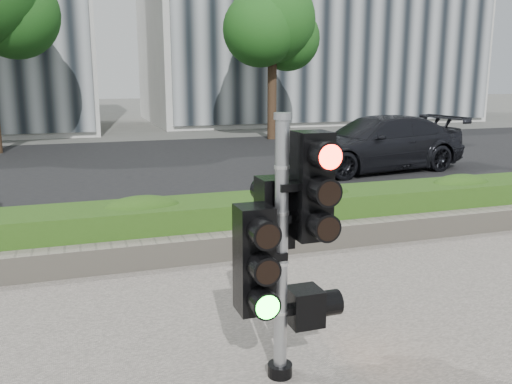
% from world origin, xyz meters
% --- Properties ---
extents(ground, '(120.00, 120.00, 0.00)m').
position_xyz_m(ground, '(0.00, 0.00, 0.00)').
color(ground, '#51514C').
rests_on(ground, ground).
extents(road, '(60.00, 13.00, 0.02)m').
position_xyz_m(road, '(0.00, 10.00, 0.01)').
color(road, black).
rests_on(road, ground).
extents(curb, '(60.00, 0.25, 0.12)m').
position_xyz_m(curb, '(0.00, 3.15, 0.06)').
color(curb, gray).
rests_on(curb, ground).
extents(stone_wall, '(12.00, 0.32, 0.34)m').
position_xyz_m(stone_wall, '(0.00, 1.90, 0.20)').
color(stone_wall, gray).
rests_on(stone_wall, sidewalk).
extents(hedge, '(12.00, 1.00, 0.68)m').
position_xyz_m(hedge, '(0.00, 2.55, 0.37)').
color(hedge, '#4D8228').
rests_on(hedge, sidewalk).
extents(building_right, '(18.00, 10.00, 12.00)m').
position_xyz_m(building_right, '(11.00, 25.00, 6.00)').
color(building_right, '#B7B7B2').
rests_on(building_right, ground).
extents(tree_right, '(4.10, 3.58, 6.53)m').
position_xyz_m(tree_right, '(5.48, 15.55, 4.48)').
color(tree_right, black).
rests_on(tree_right, ground).
extents(traffic_signal, '(0.75, 0.54, 2.18)m').
position_xyz_m(traffic_signal, '(-0.51, -1.11, 1.24)').
color(traffic_signal, black).
rests_on(traffic_signal, sidewalk).
extents(car_dark, '(5.16, 2.53, 1.44)m').
position_xyz_m(car_dark, '(5.54, 7.58, 0.74)').
color(car_dark, black).
rests_on(car_dark, road).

